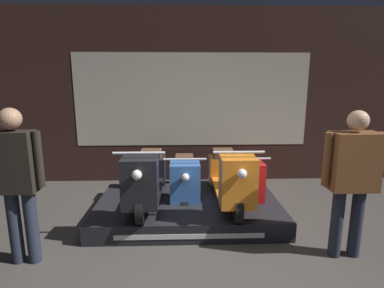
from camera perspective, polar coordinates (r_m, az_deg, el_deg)
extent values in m
plane|color=#423D38|center=(3.14, 2.03, -25.08)|extent=(30.00, 30.00, 0.00)
cube|color=#331E19|center=(5.65, -0.03, 8.91)|extent=(7.84, 0.08, 3.20)
cube|color=beige|center=(5.60, -0.01, 8.37)|extent=(4.31, 0.01, 1.70)
cube|color=black|center=(4.32, -0.72, -12.28)|extent=(2.52, 1.49, 0.25)
cube|color=silver|center=(3.65, -0.47, -17.24)|extent=(1.77, 0.01, 0.06)
cylinder|color=black|center=(3.62, -9.73, -12.15)|extent=(0.09, 0.35, 0.35)
cylinder|color=black|center=(4.85, -7.65, -5.84)|extent=(0.09, 0.35, 0.35)
cube|color=black|center=(4.23, -8.52, -8.63)|extent=(0.39, 1.21, 0.05)
cube|color=black|center=(3.53, -9.85, -7.31)|extent=(0.41, 0.32, 0.59)
cube|color=black|center=(4.80, -7.71, -4.89)|extent=(0.43, 0.37, 0.41)
cube|color=brown|center=(4.72, -7.80, -1.89)|extent=(0.31, 0.34, 0.12)
cylinder|color=silver|center=(3.43, -10.08, -1.71)|extent=(0.59, 0.03, 0.03)
sphere|color=white|center=(3.28, -10.47, -5.81)|extent=(0.11, 0.11, 0.11)
cylinder|color=black|center=(3.65, 8.63, -11.95)|extent=(0.09, 0.35, 0.35)
cylinder|color=black|center=(4.87, 5.83, -5.73)|extent=(0.09, 0.35, 0.35)
cube|color=orange|center=(4.25, 7.02, -8.49)|extent=(0.39, 1.21, 0.05)
cube|color=orange|center=(3.56, 8.71, -7.13)|extent=(0.41, 0.32, 0.59)
cube|color=orange|center=(4.82, 5.90, -4.78)|extent=(0.43, 0.37, 0.41)
cube|color=brown|center=(4.74, 5.98, -1.79)|extent=(0.31, 0.34, 0.12)
cylinder|color=silver|center=(3.45, 8.92, -1.57)|extent=(0.59, 0.03, 0.03)
sphere|color=white|center=(3.30, 9.49, -5.63)|extent=(0.11, 0.11, 0.11)
cylinder|color=black|center=(4.28, -1.31, -11.70)|extent=(0.09, 0.35, 0.35)
cylinder|color=black|center=(5.52, -1.45, -6.24)|extent=(0.09, 0.35, 0.35)
cube|color=#386BBC|center=(4.90, -1.39, -8.70)|extent=(0.39, 1.21, 0.05)
cube|color=#386BBC|center=(4.19, -1.33, -7.61)|extent=(0.41, 0.32, 0.59)
cube|color=#386BBC|center=(5.47, -1.46, -5.41)|extent=(0.43, 0.37, 0.41)
cube|color=brown|center=(5.39, -1.47, -2.79)|extent=(0.31, 0.34, 0.12)
cylinder|color=silver|center=(4.08, -1.35, -2.92)|extent=(0.59, 0.03, 0.03)
sphere|color=white|center=(3.93, -1.31, -6.39)|extent=(0.11, 0.11, 0.11)
cylinder|color=black|center=(4.38, 10.57, -11.36)|extent=(0.09, 0.35, 0.35)
cylinder|color=black|center=(5.59, 7.69, -6.09)|extent=(0.09, 0.35, 0.35)
cube|color=red|center=(4.98, 8.94, -8.49)|extent=(0.39, 1.21, 0.05)
cube|color=red|center=(4.29, 10.65, -7.36)|extent=(0.41, 0.32, 0.59)
cube|color=red|center=(5.54, 7.76, -5.27)|extent=(0.43, 0.37, 0.41)
cube|color=brown|center=(5.46, 7.85, -2.68)|extent=(0.31, 0.34, 0.12)
cylinder|color=silver|center=(4.18, 10.86, -2.77)|extent=(0.59, 0.03, 0.03)
sphere|color=white|center=(4.04, 11.41, -6.13)|extent=(0.11, 0.11, 0.11)
cylinder|color=#232838|center=(3.73, -30.63, -13.49)|extent=(0.13, 0.13, 0.79)
cylinder|color=#232838|center=(3.65, -28.19, -13.76)|extent=(0.13, 0.13, 0.79)
cube|color=black|center=(3.47, -30.60, -2.97)|extent=(0.38, 0.21, 0.62)
cylinder|color=black|center=(3.36, -27.17, -2.62)|extent=(0.08, 0.08, 0.57)
sphere|color=#A87A5B|center=(3.40, -31.36, 4.14)|extent=(0.21, 0.21, 0.21)
cylinder|color=#232838|center=(3.69, 25.84, -13.39)|extent=(0.13, 0.13, 0.77)
cylinder|color=#232838|center=(3.80, 28.79, -13.00)|extent=(0.13, 0.13, 0.77)
cube|color=brown|center=(3.53, 28.39, -2.92)|extent=(0.48, 0.27, 0.61)
cylinder|color=brown|center=(3.39, 24.35, -2.66)|extent=(0.08, 0.08, 0.56)
cylinder|color=brown|center=(3.67, 32.20, -2.40)|extent=(0.08, 0.08, 0.56)
sphere|color=tan|center=(3.45, 29.08, 3.93)|extent=(0.21, 0.21, 0.21)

